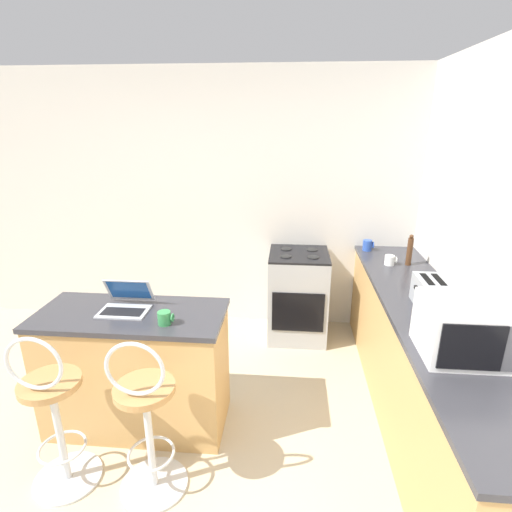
{
  "coord_description": "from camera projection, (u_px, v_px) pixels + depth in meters",
  "views": [
    {
      "loc": [
        0.65,
        -1.61,
        2.1
      ],
      "look_at": [
        0.37,
        1.65,
        0.99
      ],
      "focal_mm": 28.0,
      "sensor_mm": 36.0,
      "label": 1
    }
  ],
  "objects": [
    {
      "name": "wall_back",
      "position": [
        226.0,
        203.0,
        4.09
      ],
      "size": [
        12.0,
        0.06,
        2.6
      ],
      "color": "silver",
      "rests_on": "ground_plane"
    },
    {
      "name": "breakfast_bar",
      "position": [
        136.0,
        369.0,
        2.8
      ],
      "size": [
        1.26,
        0.57,
        0.89
      ],
      "color": "tan",
      "rests_on": "ground_plane"
    },
    {
      "name": "counter_right",
      "position": [
        422.0,
        365.0,
        2.85
      ],
      "size": [
        0.6,
        2.9,
        0.89
      ],
      "color": "tan",
      "rests_on": "ground_plane"
    },
    {
      "name": "bar_stool_near",
      "position": [
        54.0,
        415.0,
        2.29
      ],
      "size": [
        0.4,
        0.4,
        1.05
      ],
      "color": "silver",
      "rests_on": "ground_plane"
    },
    {
      "name": "bar_stool_far",
      "position": [
        146.0,
        421.0,
        2.25
      ],
      "size": [
        0.4,
        0.4,
        1.05
      ],
      "color": "silver",
      "rests_on": "ground_plane"
    },
    {
      "name": "laptop",
      "position": [
        126.0,
        302.0,
        2.7
      ],
      "size": [
        0.32,
        0.28,
        0.2
      ],
      "color": "#B7BABF",
      "rests_on": "breakfast_bar"
    },
    {
      "name": "microwave",
      "position": [
        464.0,
        329.0,
        2.13
      ],
      "size": [
        0.44,
        0.39,
        0.31
      ],
      "color": "white",
      "rests_on": "counter_right"
    },
    {
      "name": "toaster",
      "position": [
        431.0,
        293.0,
        2.72
      ],
      "size": [
        0.21,
        0.3,
        0.2
      ],
      "color": "#9EA3A8",
      "rests_on": "counter_right"
    },
    {
      "name": "stove_range",
      "position": [
        298.0,
        295.0,
        3.99
      ],
      "size": [
        0.57,
        0.58,
        0.89
      ],
      "color": "#9EA3A8",
      "rests_on": "ground_plane"
    },
    {
      "name": "mug_white",
      "position": [
        390.0,
        260.0,
        3.53
      ],
      "size": [
        0.1,
        0.09,
        0.09
      ],
      "color": "white",
      "rests_on": "counter_right"
    },
    {
      "name": "pepper_mill",
      "position": [
        410.0,
        250.0,
        3.5
      ],
      "size": [
        0.05,
        0.05,
        0.28
      ],
      "color": "#4C2D19",
      "rests_on": "counter_right"
    },
    {
      "name": "mug_blue",
      "position": [
        368.0,
        245.0,
        3.92
      ],
      "size": [
        0.11,
        0.09,
        0.1
      ],
      "color": "#2D51AD",
      "rests_on": "counter_right"
    },
    {
      "name": "mug_green",
      "position": [
        165.0,
        318.0,
        2.49
      ],
      "size": [
        0.1,
        0.08,
        0.09
      ],
      "color": "#338447",
      "rests_on": "breakfast_bar"
    }
  ]
}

